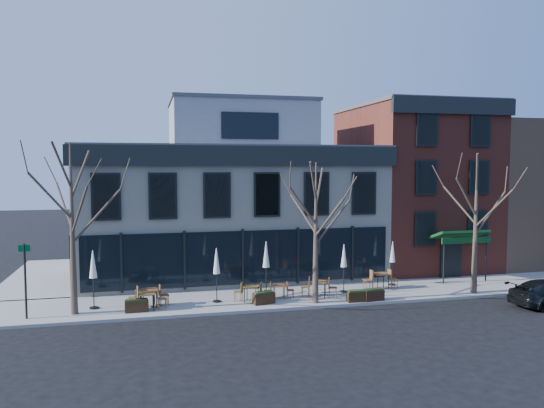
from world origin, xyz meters
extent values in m
plane|color=black|center=(0.00, 0.00, 0.00)|extent=(120.00, 120.00, 0.00)
cube|color=gray|center=(3.25, -2.15, 0.07)|extent=(33.50, 4.70, 0.15)
cube|color=gray|center=(-11.25, 6.00, 0.07)|extent=(4.50, 12.00, 0.15)
cube|color=beige|center=(0.00, 5.00, 4.00)|extent=(18.00, 10.00, 8.00)
cube|color=#47474C|center=(0.00, 5.00, 8.05)|extent=(18.30, 10.30, 0.30)
cube|color=black|center=(0.00, -0.12, 7.55)|extent=(18.30, 0.25, 1.10)
cube|color=black|center=(-9.12, 5.00, 7.55)|extent=(0.25, 10.30, 1.10)
cube|color=black|center=(0.00, -0.06, 1.90)|extent=(17.20, 0.12, 3.00)
cube|color=black|center=(-9.06, 4.00, 1.90)|extent=(0.12, 7.50, 3.00)
cube|color=gray|center=(1.00, 6.00, 9.60)|extent=(9.00, 6.50, 3.00)
cube|color=maroon|center=(13.00, 5.00, 5.50)|extent=(8.00, 10.00, 11.00)
cube|color=#47474C|center=(13.00, 5.00, 11.05)|extent=(8.20, 10.20, 0.25)
cube|color=black|center=(13.00, -0.12, 10.60)|extent=(8.20, 0.25, 1.00)
cube|color=#0D3B18|center=(13.00, -0.85, 2.90)|extent=(3.20, 1.66, 0.67)
cube|color=black|center=(13.00, -0.05, 1.25)|extent=(1.40, 0.10, 2.50)
cube|color=#8C664C|center=(23.00, 6.00, 5.00)|extent=(12.00, 12.00, 10.00)
cone|color=#382B21|center=(-8.50, -3.20, 4.11)|extent=(0.34, 0.34, 7.92)
cylinder|color=#382B21|center=(-7.43, -3.01, 4.68)|extent=(2.23, 0.50, 2.48)
cylinder|color=#382B21|center=(-8.95, -2.23, 5.14)|extent=(1.03, 2.05, 2.14)
cylinder|color=#382B21|center=(-9.34, -3.51, 5.65)|extent=(1.80, 0.75, 2.21)
cylinder|color=#382B21|center=(-8.05, -4.16, 5.05)|extent=(1.03, 2.04, 2.28)
cone|color=#382B21|center=(3.00, -3.90, 3.67)|extent=(0.34, 0.34, 7.04)
cylinder|color=#382B21|center=(3.95, -3.73, 4.18)|extent=(2.00, 0.46, 2.21)
cylinder|color=#382B21|center=(2.60, -3.04, 4.59)|extent=(0.93, 1.84, 1.91)
cylinder|color=#382B21|center=(2.25, -4.17, 5.04)|extent=(1.61, 0.68, 1.97)
cylinder|color=#382B21|center=(3.40, -4.76, 4.51)|extent=(0.93, 1.83, 2.03)
cone|color=#382B21|center=(12.00, -3.90, 3.89)|extent=(0.34, 0.34, 7.48)
cylinder|color=#382B21|center=(13.01, -3.72, 4.43)|extent=(2.12, 0.48, 2.35)
cylinder|color=#382B21|center=(11.57, -2.99, 4.86)|extent=(0.98, 1.94, 2.03)
cylinder|color=#382B21|center=(11.20, -4.19, 5.35)|extent=(1.71, 0.71, 2.09)
cylinder|color=#382B21|center=(12.42, -4.81, 4.78)|extent=(0.98, 1.94, 2.16)
cylinder|color=black|center=(-10.50, -3.50, 1.85)|extent=(0.10, 0.10, 3.40)
cube|color=#005926|center=(-10.50, -3.50, 3.35)|extent=(0.50, 0.04, 0.30)
cylinder|color=#0D2BAB|center=(-8.50, -3.21, 0.47)|extent=(0.18, 0.18, 0.63)
cube|color=#0D2BAB|center=(-8.50, -3.21, 1.01)|extent=(0.23, 0.21, 0.45)
cone|color=#0D2BAB|center=(-8.50, -3.21, 1.28)|extent=(0.23, 0.23, 0.11)
cube|color=brown|center=(-5.22, -3.29, 0.94)|extent=(0.79, 0.79, 0.04)
cylinder|color=black|center=(-5.51, -3.61, 0.54)|extent=(0.04, 0.04, 0.78)
cylinder|color=black|center=(-4.91, -3.58, 0.54)|extent=(0.04, 0.04, 0.78)
cylinder|color=black|center=(-5.54, -3.00, 0.54)|extent=(0.04, 0.04, 0.78)
cylinder|color=black|center=(-4.94, -2.97, 0.54)|extent=(0.04, 0.04, 0.78)
cube|color=brown|center=(-5.12, -2.72, 0.97)|extent=(0.89, 0.89, 0.05)
cylinder|color=black|center=(-5.39, -3.08, 0.56)|extent=(0.05, 0.05, 0.81)
cylinder|color=black|center=(-4.77, -2.99, 0.56)|extent=(0.05, 0.05, 0.81)
cylinder|color=black|center=(-5.48, -2.45, 0.56)|extent=(0.05, 0.05, 0.81)
cylinder|color=black|center=(-4.86, -2.36, 0.56)|extent=(0.05, 0.05, 0.81)
cube|color=brown|center=(-0.08, -2.94, 0.91)|extent=(0.96, 0.96, 0.04)
cylinder|color=black|center=(-0.46, -3.09, 0.53)|extent=(0.04, 0.04, 0.75)
cylinder|color=black|center=(0.07, -3.32, 0.53)|extent=(0.04, 0.04, 0.75)
cylinder|color=black|center=(-0.23, -2.55, 0.53)|extent=(0.04, 0.04, 0.75)
cylinder|color=black|center=(0.31, -2.79, 0.53)|extent=(0.04, 0.04, 0.75)
cube|color=brown|center=(1.45, -2.60, 0.81)|extent=(0.71, 0.71, 0.04)
cylinder|color=black|center=(1.16, -2.82, 0.48)|extent=(0.04, 0.04, 0.66)
cylinder|color=black|center=(1.67, -2.89, 0.48)|extent=(0.04, 0.04, 0.66)
cylinder|color=black|center=(1.23, -2.32, 0.48)|extent=(0.04, 0.04, 0.66)
cylinder|color=black|center=(1.73, -2.38, 0.48)|extent=(0.04, 0.04, 0.66)
cube|color=brown|center=(3.58, -2.77, 0.95)|extent=(1.00, 1.00, 0.04)
cylinder|color=black|center=(3.18, -2.93, 0.54)|extent=(0.04, 0.04, 0.79)
cylinder|color=black|center=(3.74, -3.17, 0.54)|extent=(0.04, 0.04, 0.79)
cylinder|color=black|center=(3.41, -2.37, 0.54)|extent=(0.04, 0.04, 0.79)
cylinder|color=black|center=(3.98, -2.60, 0.54)|extent=(0.04, 0.04, 0.79)
cube|color=brown|center=(7.49, -1.88, 0.99)|extent=(0.81, 0.81, 0.05)
cylinder|color=black|center=(7.17, -2.19, 0.56)|extent=(0.05, 0.05, 0.83)
cylinder|color=black|center=(7.81, -2.20, 0.56)|extent=(0.05, 0.05, 0.83)
cylinder|color=black|center=(7.17, -1.55, 0.56)|extent=(0.05, 0.05, 0.83)
cylinder|color=black|center=(7.81, -1.56, 0.56)|extent=(0.05, 0.05, 0.83)
cylinder|color=black|center=(-7.70, -2.45, 0.18)|extent=(0.45, 0.45, 0.06)
cylinder|color=black|center=(-7.70, -2.45, 1.28)|extent=(0.05, 0.05, 2.27)
cone|color=white|center=(-7.70, -2.45, 2.31)|extent=(0.37, 0.37, 1.34)
cylinder|color=black|center=(-1.79, -2.60, 0.18)|extent=(0.44, 0.44, 0.06)
cylinder|color=black|center=(-1.79, -2.60, 1.25)|extent=(0.05, 0.05, 2.20)
cone|color=silver|center=(-1.79, -2.60, 2.25)|extent=(0.36, 0.36, 1.30)
cylinder|color=black|center=(0.92, -1.95, 0.18)|extent=(0.46, 0.46, 0.06)
cylinder|color=black|center=(0.92, -1.95, 1.31)|extent=(0.05, 0.05, 2.32)
cone|color=beige|center=(0.92, -1.95, 2.37)|extent=(0.38, 0.38, 1.37)
cylinder|color=black|center=(5.19, -2.14, 0.18)|extent=(0.42, 0.42, 0.06)
cylinder|color=black|center=(5.19, -2.14, 1.20)|extent=(0.05, 0.05, 2.10)
cone|color=beige|center=(5.19, -2.14, 2.15)|extent=(0.34, 0.34, 1.24)
cylinder|color=black|center=(8.51, -1.22, 0.18)|extent=(0.41, 0.41, 0.06)
cylinder|color=black|center=(8.51, -1.22, 1.17)|extent=(0.05, 0.05, 2.03)
cone|color=beige|center=(8.51, -1.22, 2.09)|extent=(0.33, 0.33, 1.20)
cube|color=black|center=(-5.70, -3.50, 0.42)|extent=(1.11, 0.50, 0.54)
cube|color=#1E3314|center=(-5.70, -3.50, 0.71)|extent=(0.99, 0.41, 0.09)
cube|color=black|center=(0.44, -3.50, 0.42)|extent=(1.17, 0.67, 0.55)
cube|color=#1E3314|center=(0.44, -3.50, 0.72)|extent=(1.04, 0.56, 0.09)
cube|color=black|center=(5.14, -4.20, 0.41)|extent=(1.07, 0.46, 0.53)
cube|color=#1E3314|center=(5.14, -4.20, 0.70)|extent=(0.96, 0.37, 0.08)
cube|color=black|center=(6.02, -4.17, 0.42)|extent=(1.11, 0.56, 0.53)
cube|color=#1E3314|center=(6.02, -4.17, 0.71)|extent=(1.00, 0.46, 0.09)
camera|label=1|loc=(-5.20, -28.80, 7.06)|focal=35.00mm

